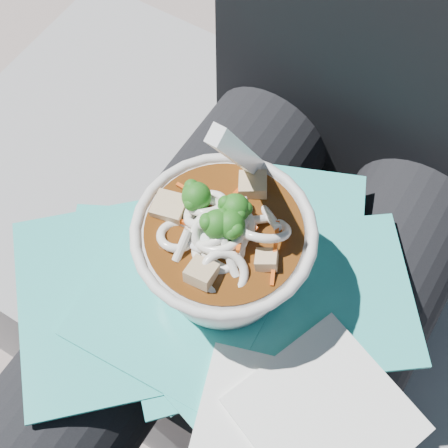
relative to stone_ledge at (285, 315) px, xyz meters
The scene contains 7 objects.
ground 0.27m from the stone_ledge, 90.00° to the right, with size 20.00×20.00×0.00m, color slate.
stone_ledge is the anchor object (origin of this frame).
lap 0.33m from the stone_ledge, 90.00° to the right, with size 0.33×0.48×0.15m.
person_body 0.33m from the stone_ledge, 90.00° to the right, with size 0.34×0.94×0.99m.
plastic_bag 0.41m from the stone_ledge, 97.54° to the right, with size 0.39×0.36×0.02m.
napkins 0.46m from the stone_ledge, 66.29° to the right, with size 0.18×0.21×0.01m.
udon_bowl 0.46m from the stone_ledge, 99.93° to the right, with size 0.18×0.18×0.20m.
Camera 1 is at (0.10, -0.18, 1.12)m, focal length 50.00 mm.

